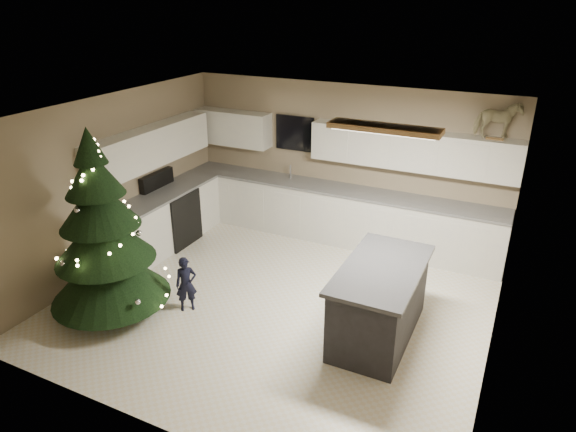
# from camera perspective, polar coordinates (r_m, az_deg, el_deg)

# --- Properties ---
(ground_plane) EXTENTS (5.50, 5.50, 0.00)m
(ground_plane) POSITION_cam_1_polar(r_m,az_deg,el_deg) (7.18, -1.24, -9.46)
(ground_plane) COLOR silver
(room_shell) EXTENTS (5.52, 5.02, 2.61)m
(room_shell) POSITION_cam_1_polar(r_m,az_deg,el_deg) (6.39, -1.18, 3.78)
(room_shell) COLOR gray
(room_shell) RESTS_ON ground_plane
(cabinetry) EXTENTS (5.50, 3.20, 2.00)m
(cabinetry) POSITION_cam_1_polar(r_m,az_deg,el_deg) (8.51, -1.70, 1.79)
(cabinetry) COLOR silver
(cabinetry) RESTS_ON ground_plane
(island) EXTENTS (0.90, 1.70, 0.95)m
(island) POSITION_cam_1_polar(r_m,az_deg,el_deg) (6.39, 10.13, -9.32)
(island) COLOR black
(island) RESTS_ON ground_plane
(bar_stool) EXTENTS (0.31, 0.31, 0.60)m
(bar_stool) POSITION_cam_1_polar(r_m,az_deg,el_deg) (6.63, 7.09, -8.13)
(bar_stool) COLOR #966B45
(bar_stool) RESTS_ON ground_plane
(christmas_tree) EXTENTS (1.57, 1.52, 2.51)m
(christmas_tree) POSITION_cam_1_polar(r_m,az_deg,el_deg) (6.87, -19.78, -2.73)
(christmas_tree) COLOR #3F2816
(christmas_tree) RESTS_ON ground_plane
(toddler) EXTENTS (0.33, 0.32, 0.76)m
(toddler) POSITION_cam_1_polar(r_m,az_deg,el_deg) (6.95, -11.25, -7.44)
(toddler) COLOR black
(toddler) RESTS_ON ground_plane
(rocking_horse) EXTENTS (0.67, 0.49, 0.53)m
(rocking_horse) POSITION_cam_1_polar(r_m,az_deg,el_deg) (7.86, 22.25, 9.83)
(rocking_horse) COLOR #966B45
(rocking_horse) RESTS_ON cabinetry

